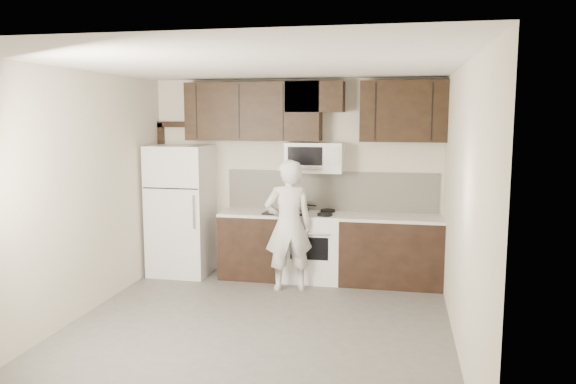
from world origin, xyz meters
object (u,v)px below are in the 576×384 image
(stove, at_px, (313,246))
(refrigerator, at_px, (181,210))
(person, at_px, (288,225))
(microwave, at_px, (315,157))

(stove, height_order, refrigerator, refrigerator)
(person, bearing_deg, stove, -135.37)
(microwave, relative_size, person, 0.46)
(microwave, height_order, person, microwave)
(refrigerator, xyz_separation_m, person, (1.62, -0.45, -0.07))
(microwave, xyz_separation_m, refrigerator, (-1.85, -0.17, -0.75))
(stove, bearing_deg, refrigerator, -178.49)
(microwave, distance_m, person, 1.05)
(stove, xyz_separation_m, microwave, (-0.00, 0.12, 1.19))
(stove, relative_size, refrigerator, 0.52)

